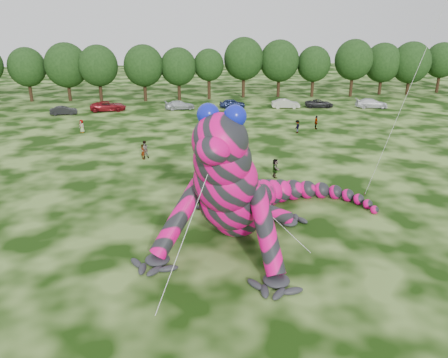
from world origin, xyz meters
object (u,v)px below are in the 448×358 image
object	(u,v)px
tree_16	(440,68)
car_5	(286,104)
tree_8	(179,74)
spectator_3	(316,123)
inflatable_gecko	(243,163)
tree_15	(410,68)
spectator_4	(82,126)
car_3	(180,105)
spectator_1	(144,150)
tree_7	(144,73)
tree_9	(209,74)
spectator_2	(297,127)
tree_14	(382,69)
tree_5	(67,72)
tree_4	(28,75)
tree_13	(353,68)
car_7	(372,103)
car_1	(64,110)
tree_6	(99,74)
tree_12	(313,72)
car_6	(319,104)
spectator_0	(143,152)
spectator_5	(275,168)
tree_10	(244,68)
tree_11	(279,69)
car_2	(108,106)
car_4	(232,103)

from	to	relation	value
tree_16	car_5	xyz separation A→B (m)	(-33.01, -11.96, -3.96)
tree_8	spectator_3	size ratio (longest dim) A/B	5.18
inflatable_gecko	tree_8	world-z (taller)	inflatable_gecko
tree_15	spectator_4	distance (m)	60.01
car_3	tree_8	bearing A→B (deg)	-11.13
car_3	spectator_1	size ratio (longest dim) A/B	2.50
tree_7	car_5	distance (m)	24.72
tree_9	spectator_2	world-z (taller)	tree_9
tree_14	spectator_4	bearing A→B (deg)	-154.73
spectator_2	tree_5	bearing A→B (deg)	-88.65
tree_4	tree_13	size ratio (longest dim) A/B	0.89
tree_15	inflatable_gecko	bearing A→B (deg)	-127.54
tree_9	car_3	world-z (taller)	tree_9
spectator_2	car_7	bearing A→B (deg)	172.29
car_1	car_7	xyz separation A→B (m)	(47.77, -0.32, 0.10)
tree_6	tree_16	xyz separation A→B (m)	(63.01, 2.69, -0.06)
tree_8	spectator_4	world-z (taller)	tree_8
tree_12	spectator_4	xyz separation A→B (m)	(-36.90, -22.79, -3.67)
car_1	car_6	size ratio (longest dim) A/B	0.85
tree_5	tree_7	distance (m)	13.15
tree_7	car_1	xyz separation A→B (m)	(-11.52, -10.37, -4.11)
tree_4	spectator_3	xyz separation A→B (m)	(42.45, -25.50, -3.67)
tree_7	spectator_3	world-z (taller)	tree_7
tree_5	tree_13	xyz separation A→B (m)	(50.26, -1.31, 0.17)
inflatable_gecko	spectator_4	size ratio (longest dim) A/B	11.42
spectator_1	spectator_0	distance (m)	0.36
tree_15	spectator_3	size ratio (longest dim) A/B	5.58
tree_16	tree_9	bearing A→B (deg)	-177.39
tree_5	spectator_0	xyz separation A→B (m)	(14.44, -35.64, -4.12)
tree_5	tree_4	bearing A→B (deg)	177.57
tree_12	spectator_5	distance (m)	45.12
tree_9	car_1	size ratio (longest dim) A/B	2.27
tree_16	car_5	bearing A→B (deg)	-160.09
spectator_3	spectator_0	bearing A→B (deg)	123.45
tree_10	car_7	distance (m)	22.99
tree_9	car_1	xyz separation A→B (m)	(-22.66, -10.91, -3.71)
tree_9	spectator_4	xyz separation A→B (m)	(-17.95, -22.39, -3.52)
tree_8	car_6	xyz separation A→B (m)	(22.20, -9.53, -3.85)
tree_10	tree_11	distance (m)	6.40
car_1	car_7	size ratio (longest dim) A/B	0.76
car_2	inflatable_gecko	bearing A→B (deg)	-164.07
tree_4	spectator_4	xyz separation A→B (m)	(12.76, -23.76, -3.71)
tree_16	car_1	size ratio (longest dim) A/B	2.45
tree_12	car_4	distance (m)	18.67
spectator_4	spectator_0	distance (m)	14.67
car_2	spectator_5	xyz separation A→B (m)	(18.76, -32.64, 0.11)
car_1	spectator_0	bearing A→B (deg)	-156.59
inflatable_gecko	car_6	bearing A→B (deg)	89.74
tree_8	inflatable_gecko	bearing A→B (deg)	-86.54
tree_8	tree_10	xyz separation A→B (m)	(11.61, 1.59, 0.78)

